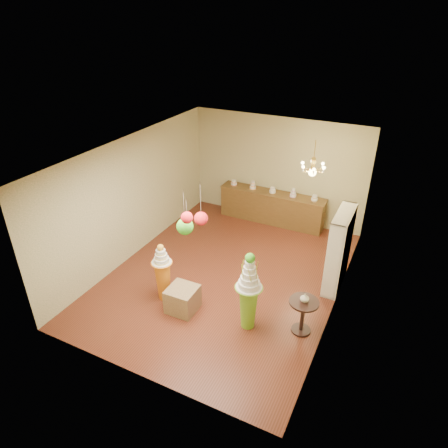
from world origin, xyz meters
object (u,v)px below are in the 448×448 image
at_px(pedestal_orange, 163,276).
at_px(round_table, 303,312).
at_px(pedestal_green, 249,297).
at_px(sideboard, 272,207).

distance_m(pedestal_orange, round_table, 2.95).
bearing_deg(pedestal_green, pedestal_orange, -179.79).
bearing_deg(round_table, pedestal_green, -161.78).
bearing_deg(pedestal_orange, pedestal_green, 0.21).
relative_size(pedestal_orange, round_table, 1.83).
xyz_separation_m(pedestal_green, pedestal_orange, (-1.95, -0.01, -0.13)).
distance_m(pedestal_orange, sideboard, 4.37).
distance_m(pedestal_green, sideboard, 4.43).
bearing_deg(pedestal_orange, round_table, 6.45).
relative_size(pedestal_green, pedestal_orange, 1.25).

